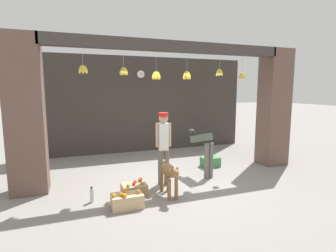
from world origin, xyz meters
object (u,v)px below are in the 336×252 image
shopkeeper (163,143)px  fruit_crate_apples (134,188)px  dog (169,173)px  fruit_crate_oranges (127,201)px  water_bottle (92,195)px  wall_clock (141,74)px  produce_box_green (210,162)px  worker_stooping (202,146)px

shopkeeper → fruit_crate_apples: (-0.73, -0.28, -0.84)m
dog → fruit_crate_oranges: bearing=-74.8°
dog → water_bottle: dog is taller
wall_clock → fruit_crate_oranges: bearing=-107.7°
fruit_crate_apples → shopkeeper: bearing=20.9°
shopkeeper → produce_box_green: 2.05m
fruit_crate_oranges → fruit_crate_apples: (0.26, 0.60, -0.03)m
worker_stooping → wall_clock: bearing=91.6°
fruit_crate_apples → water_bottle: (-0.85, -0.14, 0.03)m
shopkeeper → fruit_crate_apples: size_ratio=3.28×
worker_stooping → water_bottle: 2.83m
produce_box_green → fruit_crate_apples: bearing=-154.4°
shopkeeper → fruit_crate_oranges: size_ratio=2.89×
dog → produce_box_green: dog is taller
fruit_crate_oranges → produce_box_green: size_ratio=1.15×
shopkeeper → wall_clock: 3.70m
worker_stooping → water_bottle: size_ratio=3.72×
dog → shopkeeper: (0.10, 0.64, 0.48)m
fruit_crate_oranges → produce_box_green: fruit_crate_oranges is taller
fruit_crate_apples → produce_box_green: 2.66m
fruit_crate_apples → produce_box_green: size_ratio=1.02×
worker_stooping → fruit_crate_oranges: size_ratio=1.99×
shopkeeper → wall_clock: wall_clock is taller
shopkeeper → wall_clock: (0.33, 3.28, 1.67)m
shopkeeper → worker_stooping: 1.15m
shopkeeper → worker_stooping: (1.10, 0.28, -0.20)m
shopkeeper → wall_clock: bearing=-85.9°
worker_stooping → water_bottle: bearing=-178.2°
fruit_crate_apples → produce_box_green: bearing=25.6°
dog → fruit_crate_oranges: (-0.90, -0.24, -0.34)m
dog → fruit_crate_oranges: size_ratio=1.56×
produce_box_green → water_bottle: 3.49m
dog → worker_stooping: worker_stooping is taller
water_bottle → worker_stooping: bearing=14.5°
fruit_crate_oranges → wall_clock: 5.02m
shopkeeper → fruit_crate_oranges: 1.56m
worker_stooping → water_bottle: worker_stooping is taller
dog → water_bottle: bearing=-98.2°
shopkeeper → fruit_crate_oranges: shopkeeper is taller
dog → wall_clock: wall_clock is taller
worker_stooping → shopkeeper: bearing=-178.7°
fruit_crate_oranges → fruit_crate_apples: size_ratio=1.13×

